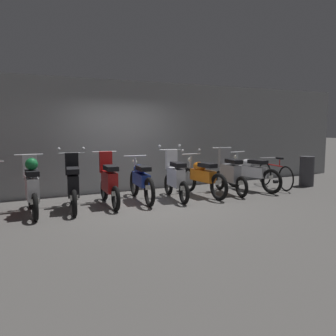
% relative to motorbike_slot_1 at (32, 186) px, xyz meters
% --- Properties ---
extents(ground_plane, '(80.00, 80.00, 0.00)m').
position_rel_motorbike_slot_1_xyz_m(ground_plane, '(2.42, -0.25, -0.57)').
color(ground_plane, '#565451').
extents(back_wall, '(16.00, 0.30, 2.94)m').
position_rel_motorbike_slot_1_xyz_m(back_wall, '(2.42, 1.70, 0.91)').
color(back_wall, gray).
rests_on(back_wall, ground).
extents(motorbike_slot_1, '(0.56, 1.68, 1.18)m').
position_rel_motorbike_slot_1_xyz_m(motorbike_slot_1, '(0.00, 0.00, 0.00)').
color(motorbike_slot_1, black).
rests_on(motorbike_slot_1, ground).
extents(motorbike_slot_2, '(0.59, 1.67, 1.29)m').
position_rel_motorbike_slot_1_xyz_m(motorbike_slot_2, '(0.81, 0.02, -0.04)').
color(motorbike_slot_2, black).
rests_on(motorbike_slot_2, ground).
extents(motorbike_slot_3, '(0.56, 1.68, 1.18)m').
position_rel_motorbike_slot_1_xyz_m(motorbike_slot_3, '(1.62, 0.07, -0.04)').
color(motorbike_slot_3, black).
rests_on(motorbike_slot_3, ground).
extents(motorbike_slot_4, '(0.56, 1.94, 1.03)m').
position_rel_motorbike_slot_1_xyz_m(motorbike_slot_4, '(2.43, 0.16, -0.08)').
color(motorbike_slot_4, black).
rests_on(motorbike_slot_4, ground).
extents(motorbike_slot_5, '(0.58, 1.67, 1.29)m').
position_rel_motorbike_slot_1_xyz_m(motorbike_slot_5, '(3.24, -0.03, -0.04)').
color(motorbike_slot_5, black).
rests_on(motorbike_slot_5, ground).
extents(motorbike_slot_6, '(0.59, 1.95, 1.15)m').
position_rel_motorbike_slot_1_xyz_m(motorbike_slot_6, '(4.04, 0.02, -0.07)').
color(motorbike_slot_6, black).
rests_on(motorbike_slot_6, ground).
extents(motorbike_slot_7, '(0.56, 1.68, 1.18)m').
position_rel_motorbike_slot_1_xyz_m(motorbike_slot_7, '(4.85, -0.02, -0.04)').
color(motorbike_slot_7, black).
rests_on(motorbike_slot_7, ground).
extents(motorbike_slot_8, '(0.56, 1.94, 1.03)m').
position_rel_motorbike_slot_1_xyz_m(motorbike_slot_8, '(5.65, 0.06, -0.08)').
color(motorbike_slot_8, black).
rests_on(motorbike_slot_8, ground).
extents(bicycle, '(0.50, 1.71, 0.89)m').
position_rel_motorbike_slot_1_xyz_m(bicycle, '(6.48, 0.03, -0.20)').
color(bicycle, black).
rests_on(bicycle, ground).
extents(trash_bin, '(0.41, 0.41, 0.87)m').
position_rel_motorbike_slot_1_xyz_m(trash_bin, '(7.54, -0.16, -0.13)').
color(trash_bin, '#38383D').
rests_on(trash_bin, ground).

